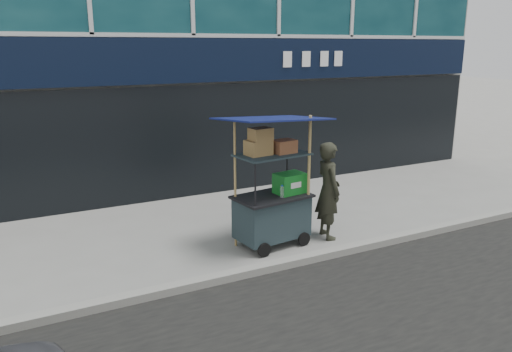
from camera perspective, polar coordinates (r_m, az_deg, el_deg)
ground at (r=7.81m, az=3.67°, el=-9.57°), size 80.00×80.00×0.00m
curb at (r=7.63m, az=4.46°, el=-9.70°), size 80.00×0.18×0.12m
vendor_cart at (r=8.13m, az=1.96°, el=-2.76°), size 1.75×1.34×2.19m
vendor_man at (r=8.51m, az=8.25°, el=-1.64°), size 0.49×0.66×1.67m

